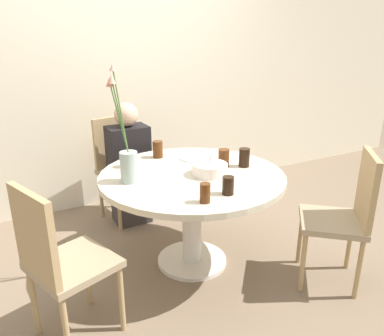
# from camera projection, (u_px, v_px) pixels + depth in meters

# --- Properties ---
(ground_plane) EXTENTS (16.00, 16.00, 0.00)m
(ground_plane) POSITION_uv_depth(u_px,v_px,m) (192.00, 262.00, 2.81)
(ground_plane) COLOR #7A6651
(wall_back) EXTENTS (8.00, 0.05, 2.60)m
(wall_back) POSITION_uv_depth(u_px,v_px,m) (122.00, 70.00, 3.54)
(wall_back) COLOR beige
(wall_back) RESTS_ON ground_plane
(dining_table) EXTENTS (1.28, 1.28, 0.71)m
(dining_table) POSITION_uv_depth(u_px,v_px,m) (192.00, 191.00, 2.62)
(dining_table) COLOR beige
(dining_table) RESTS_ON ground_plane
(chair_right_flank) EXTENTS (0.47, 0.47, 0.92)m
(chair_right_flank) POSITION_uv_depth(u_px,v_px,m) (120.00, 162.00, 3.38)
(chair_right_flank) COLOR #9E896B
(chair_right_flank) RESTS_ON ground_plane
(chair_left_flank) EXTENTS (0.51, 0.51, 0.92)m
(chair_left_flank) POSITION_uv_depth(u_px,v_px,m) (58.00, 257.00, 1.92)
(chair_left_flank) COLOR #9E896B
(chair_left_flank) RESTS_ON ground_plane
(chair_near_front) EXTENTS (0.56, 0.56, 0.92)m
(chair_near_front) POSITION_uv_depth(u_px,v_px,m) (346.00, 212.00, 2.42)
(chair_near_front) COLOR #9E896B
(chair_near_front) RESTS_ON ground_plane
(birthday_cake) EXTENTS (0.24, 0.24, 0.12)m
(birthday_cake) POSITION_uv_depth(u_px,v_px,m) (210.00, 169.00, 2.54)
(birthday_cake) COLOR white
(birthday_cake) RESTS_ON dining_table
(flower_vase) EXTENTS (0.18, 0.15, 0.75)m
(flower_vase) POSITION_uv_depth(u_px,v_px,m) (127.00, 157.00, 2.36)
(flower_vase) COLOR #9EB2AD
(flower_vase) RESTS_ON dining_table
(side_plate) EXTENTS (0.20, 0.20, 0.01)m
(side_plate) POSITION_uv_depth(u_px,v_px,m) (193.00, 158.00, 2.88)
(side_plate) COLOR silver
(side_plate) RESTS_ON dining_table
(drink_glass_0) EXTENTS (0.08, 0.08, 0.13)m
(drink_glass_0) POSITION_uv_depth(u_px,v_px,m) (158.00, 149.00, 2.90)
(drink_glass_0) COLOR #51280F
(drink_glass_0) RESTS_ON dining_table
(drink_glass_1) EXTENTS (0.08, 0.08, 0.13)m
(drink_glass_1) POSITION_uv_depth(u_px,v_px,m) (244.00, 158.00, 2.69)
(drink_glass_1) COLOR black
(drink_glass_1) RESTS_ON dining_table
(drink_glass_2) EXTENTS (0.08, 0.08, 0.12)m
(drink_glass_2) POSITION_uv_depth(u_px,v_px,m) (130.00, 159.00, 2.69)
(drink_glass_2) COLOR black
(drink_glass_2) RESTS_ON dining_table
(drink_glass_3) EXTENTS (0.06, 0.06, 0.11)m
(drink_glass_3) POSITION_uv_depth(u_px,v_px,m) (205.00, 193.00, 2.11)
(drink_glass_3) COLOR #51280F
(drink_glass_3) RESTS_ON dining_table
(drink_glass_4) EXTENTS (0.08, 0.08, 0.13)m
(drink_glass_4) POSITION_uv_depth(u_px,v_px,m) (224.00, 158.00, 2.70)
(drink_glass_4) COLOR #51280F
(drink_glass_4) RESTS_ON dining_table
(drink_glass_5) EXTENTS (0.07, 0.07, 0.11)m
(drink_glass_5) POSITION_uv_depth(u_px,v_px,m) (228.00, 185.00, 2.22)
(drink_glass_5) COLOR black
(drink_glass_5) RESTS_ON dining_table
(person_guest) EXTENTS (0.34, 0.24, 1.08)m
(person_guest) POSITION_uv_depth(u_px,v_px,m) (129.00, 168.00, 3.27)
(person_guest) COLOR #383333
(person_guest) RESTS_ON ground_plane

